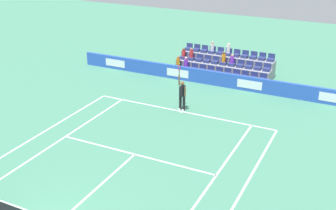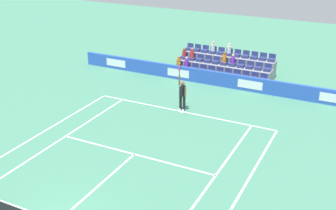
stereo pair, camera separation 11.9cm
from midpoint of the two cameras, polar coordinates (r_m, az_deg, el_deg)
line_baseline at (r=24.71m, az=1.82°, el=-0.89°), size 10.97×0.10×0.01m
line_service at (r=20.38m, az=-4.65°, el=-6.60°), size 8.23×0.10×0.01m
line_centre_service at (r=18.15m, az=-9.88°, el=-11.07°), size 0.10×6.40×0.01m
line_singles_sideline_left at (r=22.25m, az=-14.45°, el=-4.60°), size 0.10×11.89×0.01m
line_singles_sideline_right at (r=18.52m, az=5.82°, el=-10.04°), size 0.10×11.89×0.01m
line_doubles_sideline_left at (r=23.10m, az=-17.07°, el=-3.83°), size 0.10×11.89×0.01m
line_doubles_sideline_right at (r=18.18m, az=9.93°, el=-11.00°), size 0.10×11.89×0.01m
line_centre_mark at (r=24.63m, az=1.72°, el=-0.98°), size 0.10×0.20×0.01m
sponsor_barrier at (r=28.76m, az=5.91°, el=3.61°), size 20.51×0.22×0.97m
tennis_player at (r=24.57m, az=1.77°, el=1.46°), size 0.52×0.38×2.85m
stadium_stand at (r=30.82m, az=7.39°, el=5.02°), size 6.82×2.85×2.16m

